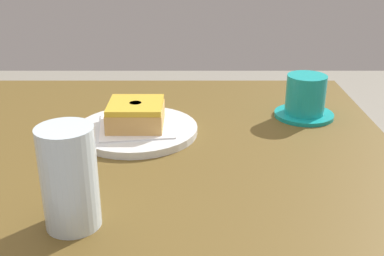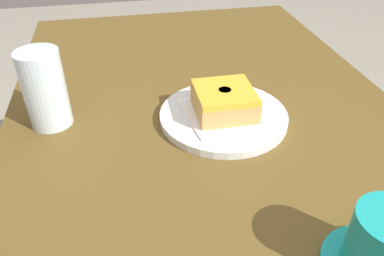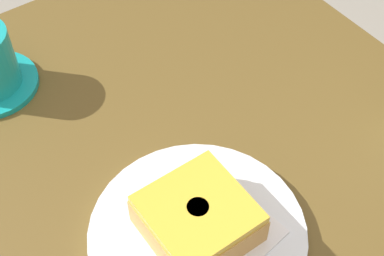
{
  "view_description": "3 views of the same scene",
  "coord_description": "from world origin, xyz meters",
  "px_view_note": "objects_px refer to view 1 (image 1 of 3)",
  "views": [
    {
      "loc": [
        0.16,
        -0.8,
        1.07
      ],
      "look_at": [
        0.16,
        -0.04,
        0.75
      ],
      "focal_mm": 44.61,
      "sensor_mm": 36.0,
      "label": 1
    },
    {
      "loc": [
        0.62,
        -0.14,
        1.1
      ],
      "look_at": [
        0.14,
        -0.05,
        0.76
      ],
      "focal_mm": 36.24,
      "sensor_mm": 36.0,
      "label": 2
    },
    {
      "loc": [
        -0.17,
        0.19,
        1.24
      ],
      "look_at": [
        0.16,
        -0.04,
        0.75
      ],
      "focal_mm": 52.51,
      "sensor_mm": 36.0,
      "label": 3
    }
  ],
  "objects_px": {
    "water_glass": "(69,178)",
    "donut_glazed_square": "(136,114)",
    "plate_glazed_square": "(137,130)",
    "coffee_cup": "(305,98)"
  },
  "relations": [
    {
      "from": "plate_glazed_square",
      "to": "coffee_cup",
      "type": "relative_size",
      "value": 1.9
    },
    {
      "from": "plate_glazed_square",
      "to": "water_glass",
      "type": "xyz_separation_m",
      "value": [
        -0.05,
        -0.3,
        0.06
      ]
    },
    {
      "from": "donut_glazed_square",
      "to": "coffee_cup",
      "type": "xyz_separation_m",
      "value": [
        0.33,
        0.09,
        0.0
      ]
    },
    {
      "from": "plate_glazed_square",
      "to": "water_glass",
      "type": "height_order",
      "value": "water_glass"
    },
    {
      "from": "plate_glazed_square",
      "to": "coffee_cup",
      "type": "bearing_deg",
      "value": 14.86
    },
    {
      "from": "plate_glazed_square",
      "to": "water_glass",
      "type": "distance_m",
      "value": 0.31
    },
    {
      "from": "donut_glazed_square",
      "to": "coffee_cup",
      "type": "bearing_deg",
      "value": 14.86
    },
    {
      "from": "donut_glazed_square",
      "to": "plate_glazed_square",
      "type": "bearing_deg",
      "value": 90.0
    },
    {
      "from": "plate_glazed_square",
      "to": "donut_glazed_square",
      "type": "relative_size",
      "value": 2.26
    },
    {
      "from": "water_glass",
      "to": "donut_glazed_square",
      "type": "bearing_deg",
      "value": 80.69
    }
  ]
}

